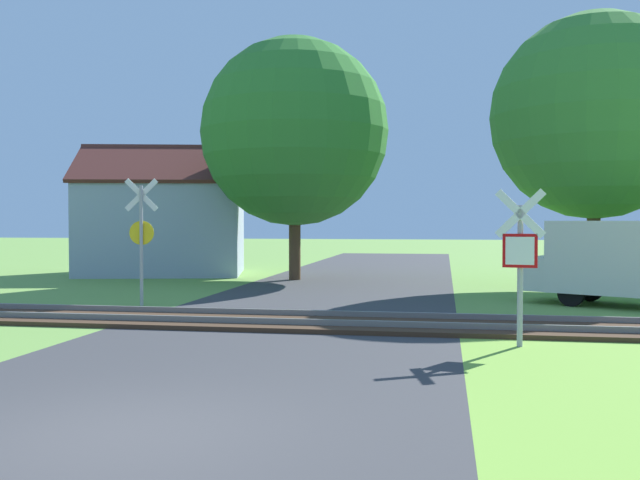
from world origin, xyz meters
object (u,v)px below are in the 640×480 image
Objects in this scene: house at (164,225)px; mail_truck at (630,259)px; stop_sign_near at (520,257)px; tree_right at (595,117)px; crossing_sign_far at (141,232)px; tree_center at (295,132)px.

house reaches higher than mail_truck.
tree_right reaches higher than stop_sign_near.
crossing_sign_far is 9.78m from tree_center.
crossing_sign_far is 14.87m from tree_right.
house is 0.87× the size of tree_right.
tree_right is 6.64m from mail_truck.
tree_right reaches higher than house.
tree_right is 1.73× the size of mail_truck.
tree_center reaches higher than house.
crossing_sign_far is 11.41m from house.
stop_sign_near is 10.33m from crossing_sign_far.
crossing_sign_far is 12.78m from mail_truck.
tree_center is at bearing 61.53° from crossing_sign_far.
house is at bearing 166.49° from tree_right.
house is (-12.97, 15.45, 0.46)m from stop_sign_near.
tree_right is at bearing 14.27° from crossing_sign_far.
house reaches higher than crossing_sign_far.
tree_right is at bearing -26.65° from house.
crossing_sign_far reaches higher than mail_truck.
crossing_sign_far is 0.43× the size of house.
tree_right is (3.49, 11.49, 4.04)m from stop_sign_near.
tree_right reaches higher than mail_truck.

